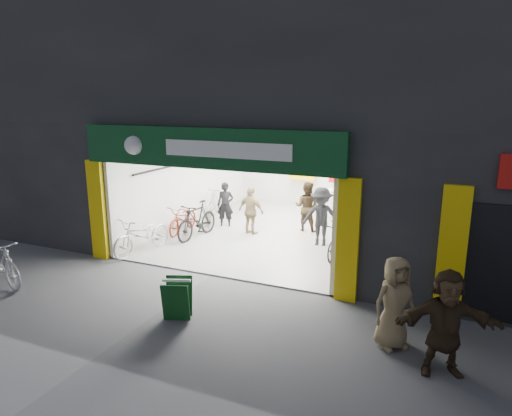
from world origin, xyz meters
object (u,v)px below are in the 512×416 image
Objects in this scene: bike_left_front at (143,235)px; bike_right_front at (339,240)px; parked_bike at (0,262)px; pedestrian_near at (395,303)px; sandwich_board at (177,298)px.

bike_right_front is (4.95, 1.78, -0.02)m from bike_left_front.
parked_bike reaches higher than bike_left_front.
parked_bike is 1.15× the size of pedestrian_near.
bike_left_front is at bearing -153.91° from bike_right_front.
parked_bike is at bearing 161.43° from sandwich_board.
bike_left_front is at bearing 114.72° from sandwich_board.
parked_bike is (-6.51, -4.86, 0.06)m from bike_right_front.
bike_right_front is at bearing 73.77° from pedestrian_near.
sandwich_board is at bearing -34.23° from bike_left_front.
bike_right_front is 5.06m from sandwich_board.
sandwich_board is (2.96, -2.87, -0.09)m from bike_left_front.
parked_bike is at bearing -107.02° from bike_left_front.
sandwich_board is (4.52, 0.21, -0.12)m from parked_bike.
bike_left_front is at bearing -12.41° from parked_bike.
pedestrian_near is at bearing -69.81° from parked_bike.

